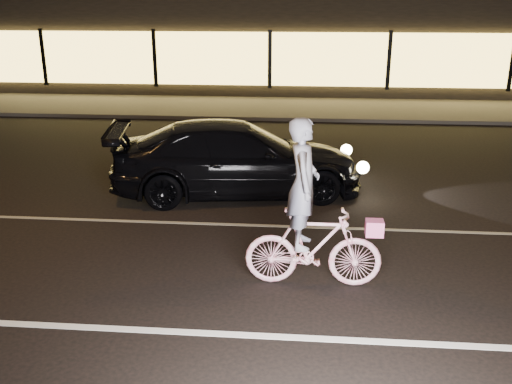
{
  "coord_description": "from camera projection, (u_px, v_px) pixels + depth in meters",
  "views": [
    {
      "loc": [
        1.41,
        -7.44,
        3.91
      ],
      "look_at": [
        0.71,
        0.6,
        1.12
      ],
      "focal_mm": 40.0,
      "sensor_mm": 36.0,
      "label": 1
    }
  ],
  "objects": [
    {
      "name": "cyclist",
      "position": [
        311.0,
        229.0,
        7.88
      ],
      "size": [
        1.92,
        0.66,
        2.42
      ],
      "rotation": [
        0.0,
        0.0,
        1.57
      ],
      "color": "#D7416B",
      "rests_on": "ground"
    },
    {
      "name": "storefront",
      "position": [
        276.0,
        37.0,
        25.56
      ],
      "size": [
        25.4,
        8.42,
        4.2
      ],
      "color": "black",
      "rests_on": "ground"
    },
    {
      "name": "sedan",
      "position": [
        237.0,
        158.0,
        11.72
      ],
      "size": [
        5.41,
        2.95,
        1.49
      ],
      "rotation": [
        0.0,
        0.0,
        1.75
      ],
      "color": "black",
      "rests_on": "ground"
    },
    {
      "name": "lane_stripe_far",
      "position": [
        224.0,
        224.0,
        10.28
      ],
      "size": [
        60.0,
        0.1,
        0.01
      ],
      "primitive_type": "cube",
      "color": "gray",
      "rests_on": "ground"
    },
    {
      "name": "lane_stripe_near",
      "position": [
        184.0,
        332.0,
        6.99
      ],
      "size": [
        60.0,
        0.12,
        0.01
      ],
      "primitive_type": "cube",
      "color": "silver",
      "rests_on": "ground"
    },
    {
      "name": "ground",
      "position": [
        205.0,
        276.0,
        8.4
      ],
      "size": [
        90.0,
        90.0,
        0.0
      ],
      "primitive_type": "plane",
      "color": "black",
      "rests_on": "ground"
    },
    {
      "name": "sidewalk",
      "position": [
        266.0,
        108.0,
        20.62
      ],
      "size": [
        30.0,
        4.0,
        0.12
      ],
      "primitive_type": "cube",
      "color": "#383533",
      "rests_on": "ground"
    }
  ]
}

